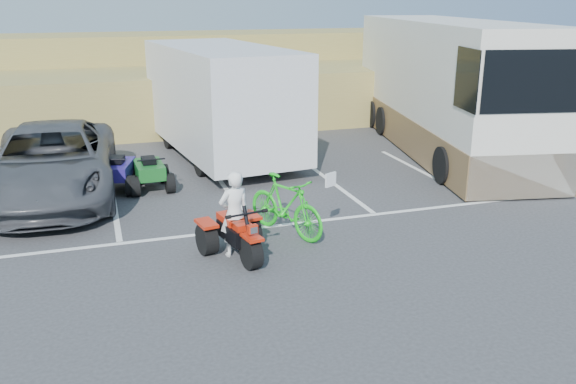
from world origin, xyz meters
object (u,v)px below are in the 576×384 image
object	(u,v)px
rv_motorhome	(444,95)
green_dirt_bike	(286,205)
quad_atv_blue	(119,190)
rider	(234,214)
grey_pickup	(52,162)
cargo_trailer	(221,98)
red_trike_atv	(239,257)
quad_atv_green	(151,189)

from	to	relation	value
rv_motorhome	green_dirt_bike	bearing A→B (deg)	-130.15
rv_motorhome	quad_atv_blue	distance (m)	10.12
rv_motorhome	rider	bearing A→B (deg)	-131.30
rider	grey_pickup	size ratio (longest dim) A/B	0.26
rv_motorhome	cargo_trailer	bearing A→B (deg)	-177.62
red_trike_atv	grey_pickup	world-z (taller)	grey_pickup
cargo_trailer	quad_atv_green	world-z (taller)	cargo_trailer
quad_atv_green	rv_motorhome	bearing A→B (deg)	7.82
grey_pickup	quad_atv_green	size ratio (longest dim) A/B	4.40
grey_pickup	rv_motorhome	distance (m)	11.46
quad_atv_green	quad_atv_blue	bearing A→B (deg)	165.17
red_trike_atv	grey_pickup	distance (m)	5.89
green_dirt_bike	quad_atv_blue	distance (m)	5.09
cargo_trailer	quad_atv_blue	xyz separation A→B (m)	(-3.13, -2.48, -1.74)
rider	grey_pickup	bearing A→B (deg)	-65.78
grey_pickup	cargo_trailer	world-z (taller)	cargo_trailer
rv_motorhome	quad_atv_blue	bearing A→B (deg)	-160.54
grey_pickup	quad_atv_green	distance (m)	2.37
green_dirt_bike	grey_pickup	world-z (taller)	grey_pickup
rider	green_dirt_bike	distance (m)	1.39
red_trike_atv	quad_atv_green	xyz separation A→B (m)	(-1.11, 4.72, 0.00)
green_dirt_bike	quad_atv_blue	world-z (taller)	green_dirt_bike
grey_pickup	rv_motorhome	world-z (taller)	rv_motorhome
cargo_trailer	quad_atv_green	distance (m)	3.96
red_trike_atv	rv_motorhome	xyz separation A→B (m)	(8.01, 6.32, 1.66)
grey_pickup	quad_atv_blue	bearing A→B (deg)	6.44
rider	rv_motorhome	size ratio (longest dim) A/B	0.15
grey_pickup	red_trike_atv	bearing A→B (deg)	-52.39
green_dirt_bike	rider	bearing A→B (deg)	-176.09
green_dirt_bike	cargo_trailer	size ratio (longest dim) A/B	0.28
green_dirt_bike	quad_atv_blue	xyz separation A→B (m)	(-3.02, 4.05, -0.60)
grey_pickup	cargo_trailer	xyz separation A→B (m)	(4.59, 2.57, 0.89)
rider	quad_atv_green	distance (m)	4.76
rider	cargo_trailer	xyz separation A→B (m)	(1.30, 7.22, 0.94)
quad_atv_green	grey_pickup	bearing A→B (deg)	175.76
red_trike_atv	grey_pickup	xyz separation A→B (m)	(-3.32, 4.80, 0.84)
red_trike_atv	green_dirt_bike	distance (m)	1.55
grey_pickup	quad_atv_green	bearing A→B (deg)	0.87
grey_pickup	quad_atv_green	xyz separation A→B (m)	(2.21, -0.08, -0.84)
quad_atv_blue	green_dirt_bike	bearing A→B (deg)	-37.66
green_dirt_bike	grey_pickup	bearing A→B (deg)	112.28
rv_motorhome	quad_atv_green	size ratio (longest dim) A/B	7.93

